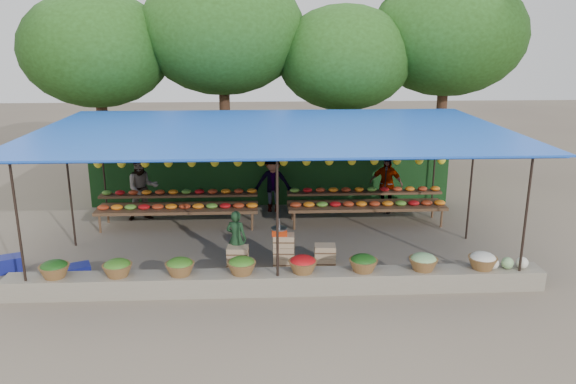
{
  "coord_description": "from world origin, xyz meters",
  "views": [
    {
      "loc": [
        -0.29,
        -12.94,
        4.92
      ],
      "look_at": [
        0.35,
        0.2,
        1.22
      ],
      "focal_mm": 35.0,
      "sensor_mm": 36.0,
      "label": 1
    }
  ],
  "objects_px": {
    "vendor_seated": "(236,238)",
    "blue_crate_front": "(77,273)",
    "weighing_scale": "(279,231)",
    "blue_crate_back": "(10,264)",
    "crate_counter": "(283,255)"
  },
  "relations": [
    {
      "from": "weighing_scale",
      "to": "blue_crate_back",
      "type": "distance_m",
      "value": 5.85
    },
    {
      "from": "weighing_scale",
      "to": "vendor_seated",
      "type": "distance_m",
      "value": 0.98
    },
    {
      "from": "vendor_seated",
      "to": "blue_crate_front",
      "type": "relative_size",
      "value": 2.35
    },
    {
      "from": "blue_crate_front",
      "to": "blue_crate_back",
      "type": "xyz_separation_m",
      "value": [
        -1.59,
        0.53,
        0.0
      ]
    },
    {
      "from": "crate_counter",
      "to": "weighing_scale",
      "type": "relative_size",
      "value": 6.48
    },
    {
      "from": "weighing_scale",
      "to": "crate_counter",
      "type": "bearing_deg",
      "value": 0.0
    },
    {
      "from": "crate_counter",
      "to": "blue_crate_front",
      "type": "height_order",
      "value": "crate_counter"
    },
    {
      "from": "weighing_scale",
      "to": "blue_crate_back",
      "type": "bearing_deg",
      "value": 178.77
    },
    {
      "from": "vendor_seated",
      "to": "blue_crate_back",
      "type": "distance_m",
      "value": 4.9
    },
    {
      "from": "crate_counter",
      "to": "weighing_scale",
      "type": "bearing_deg",
      "value": -180.0
    },
    {
      "from": "crate_counter",
      "to": "blue_crate_back",
      "type": "distance_m",
      "value": 5.88
    },
    {
      "from": "vendor_seated",
      "to": "blue_crate_front",
      "type": "distance_m",
      "value": 3.38
    },
    {
      "from": "weighing_scale",
      "to": "vendor_seated",
      "type": "relative_size",
      "value": 0.29
    },
    {
      "from": "weighing_scale",
      "to": "vendor_seated",
      "type": "xyz_separation_m",
      "value": [
        -0.93,
        0.19,
        -0.23
      ]
    },
    {
      "from": "crate_counter",
      "to": "blue_crate_back",
      "type": "relative_size",
      "value": 4.32
    }
  ]
}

